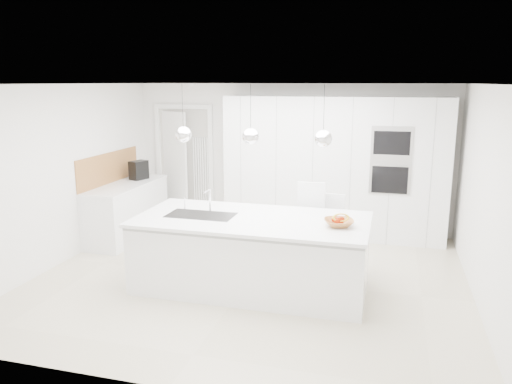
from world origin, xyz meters
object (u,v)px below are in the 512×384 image
(espresso_machine, at_px, (139,170))
(bar_stool_right, at_px, (331,233))
(fruit_bowl, at_px, (339,223))
(island_base, at_px, (251,256))
(bar_stool_left, at_px, (309,229))

(espresso_machine, distance_m, bar_stool_right, 3.58)
(fruit_bowl, distance_m, bar_stool_right, 1.08)
(bar_stool_right, bearing_deg, espresso_machine, 169.00)
(island_base, distance_m, espresso_machine, 3.24)
(island_base, distance_m, bar_stool_right, 1.28)
(fruit_bowl, height_order, bar_stool_right, bar_stool_right)
(island_base, distance_m, bar_stool_left, 0.99)
(island_base, distance_m, fruit_bowl, 1.18)
(island_base, xyz_separation_m, bar_stool_left, (0.59, 0.78, 0.17))
(island_base, xyz_separation_m, bar_stool_right, (0.87, 0.93, 0.08))
(bar_stool_left, distance_m, bar_stool_right, 0.33)
(fruit_bowl, bearing_deg, bar_stool_right, 101.15)
(island_base, height_order, bar_stool_left, bar_stool_left)
(fruit_bowl, bearing_deg, bar_stool_left, 120.14)
(island_base, bearing_deg, bar_stool_right, 46.94)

